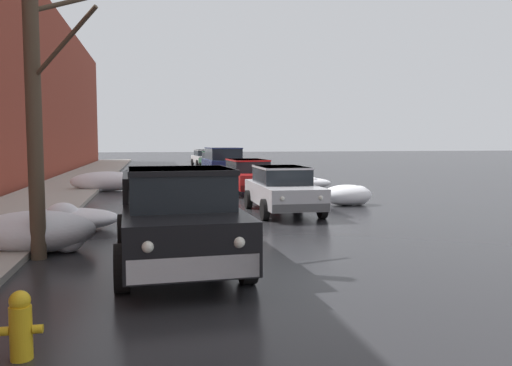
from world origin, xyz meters
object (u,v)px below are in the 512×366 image
object	(u,v)px
sedan_white_at_far_intersection	(205,157)
sedan_red_parked_kerbside_mid	(248,175)
suv_darkblue_parked_far_down_block	(223,162)
sedan_silver_parked_kerbside_close	(282,188)
fire_hydrant	(21,325)
bare_tree_second_along_sidewalk	(34,71)
sedan_green_queued_behind_truck	(215,161)
pickup_truck_black_approaching_near_lane	(177,216)

from	to	relation	value
sedan_white_at_far_intersection	sedan_red_parked_kerbside_mid	bearing A→B (deg)	-91.26
sedan_white_at_far_intersection	suv_darkblue_parked_far_down_block	bearing A→B (deg)	-91.99
sedan_silver_parked_kerbside_close	fire_hydrant	bearing A→B (deg)	-118.20
bare_tree_second_along_sidewalk	sedan_green_queued_behind_truck	xyz separation A→B (m)	(6.48, 26.54, -2.71)
bare_tree_second_along_sidewalk	sedan_white_at_far_intersection	size ratio (longest dim) A/B	1.61
sedan_red_parked_kerbside_mid	sedan_white_at_far_intersection	xyz separation A→B (m)	(0.51, 23.21, -0.00)
pickup_truck_black_approaching_near_lane	sedan_green_queued_behind_truck	world-z (taller)	pickup_truck_black_approaching_near_lane
bare_tree_second_along_sidewalk	fire_hydrant	xyz separation A→B (m)	(0.76, -4.68, -3.11)
sedan_green_queued_behind_truck	pickup_truck_black_approaching_near_lane	bearing A→B (deg)	-98.22
bare_tree_second_along_sidewalk	sedan_silver_parked_kerbside_close	world-z (taller)	bare_tree_second_along_sidewalk
sedan_silver_parked_kerbside_close	sedan_red_parked_kerbside_mid	size ratio (longest dim) A/B	0.93
suv_darkblue_parked_far_down_block	sedan_white_at_far_intersection	distance (m)	15.67
sedan_silver_parked_kerbside_close	sedan_white_at_far_intersection	xyz separation A→B (m)	(0.56, 29.18, 0.00)
sedan_silver_parked_kerbside_close	sedan_white_at_far_intersection	size ratio (longest dim) A/B	1.01
sedan_silver_parked_kerbside_close	fire_hydrant	world-z (taller)	sedan_silver_parked_kerbside_close
sedan_silver_parked_kerbside_close	fire_hydrant	distance (m)	11.01
sedan_silver_parked_kerbside_close	pickup_truck_black_approaching_near_lane	bearing A→B (deg)	-119.69
sedan_green_queued_behind_truck	sedan_white_at_far_intersection	world-z (taller)	same
sedan_silver_parked_kerbside_close	sedan_green_queued_behind_truck	distance (m)	21.53
pickup_truck_black_approaching_near_lane	sedan_red_parked_kerbside_mid	bearing A→B (deg)	73.73
bare_tree_second_along_sidewalk	suv_darkblue_parked_far_down_block	distance (m)	19.63
sedan_white_at_far_intersection	fire_hydrant	size ratio (longest dim) A/B	5.85
sedan_green_queued_behind_truck	sedan_silver_parked_kerbside_close	bearing A→B (deg)	-91.40
suv_darkblue_parked_far_down_block	sedan_green_queued_behind_truck	size ratio (longest dim) A/B	1.04
pickup_truck_black_approaching_near_lane	sedan_silver_parked_kerbside_close	world-z (taller)	pickup_truck_black_approaching_near_lane
pickup_truck_black_approaching_near_lane	suv_darkblue_parked_far_down_block	bearing A→B (deg)	79.92
bare_tree_second_along_sidewalk	fire_hydrant	world-z (taller)	bare_tree_second_along_sidewalk
sedan_red_parked_kerbside_mid	sedan_green_queued_behind_truck	bearing A→B (deg)	88.26
suv_darkblue_parked_far_down_block	sedan_green_queued_behind_truck	xyz separation A→B (m)	(0.50, 8.00, -0.24)
suv_darkblue_parked_far_down_block	sedan_red_parked_kerbside_mid	bearing A→B (deg)	-89.77
pickup_truck_black_approaching_near_lane	sedan_red_parked_kerbside_mid	distance (m)	12.55
sedan_red_parked_kerbside_mid	sedan_white_at_far_intersection	distance (m)	23.22
sedan_silver_parked_kerbside_close	suv_darkblue_parked_far_down_block	distance (m)	13.53
bare_tree_second_along_sidewalk	sedan_red_parked_kerbside_mid	bearing A→B (deg)	61.32
bare_tree_second_along_sidewalk	sedan_green_queued_behind_truck	size ratio (longest dim) A/B	1.51
sedan_silver_parked_kerbside_close	sedan_green_queued_behind_truck	bearing A→B (deg)	88.60
sedan_red_parked_kerbside_mid	sedan_white_at_far_intersection	size ratio (longest dim) A/B	1.09
fire_hydrant	pickup_truck_black_approaching_near_lane	bearing A→B (deg)	64.40
suv_darkblue_parked_far_down_block	sedan_silver_parked_kerbside_close	bearing A→B (deg)	-90.09
pickup_truck_black_approaching_near_lane	sedan_white_at_far_intersection	distance (m)	35.49
sedan_silver_parked_kerbside_close	sedan_white_at_far_intersection	bearing A→B (deg)	88.89
sedan_silver_parked_kerbside_close	fire_hydrant	size ratio (longest dim) A/B	5.89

